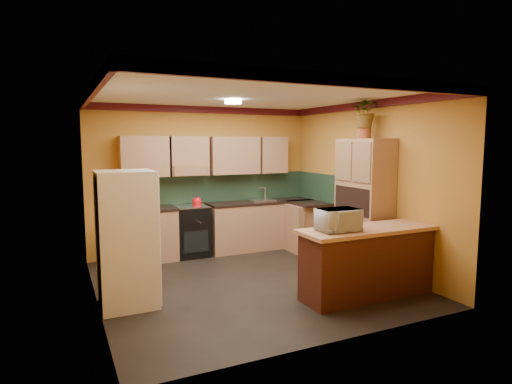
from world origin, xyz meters
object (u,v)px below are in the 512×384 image
at_px(base_cabinets_back, 224,229).
at_px(pantry, 364,206).
at_px(stove, 191,231).
at_px(breakfast_bar, 367,264).
at_px(microwave, 338,220).
at_px(fridge, 127,239).

bearing_deg(base_cabinets_back, pantry, -52.85).
height_order(stove, breakfast_bar, stove).
relative_size(stove, microwave, 1.78).
height_order(fridge, microwave, fridge).
height_order(base_cabinets_back, stove, stove).
bearing_deg(fridge, breakfast_bar, -19.21).
bearing_deg(fridge, microwave, -22.63).
distance_m(base_cabinets_back, fridge, 2.86).
bearing_deg(base_cabinets_back, microwave, -82.19).
height_order(fridge, pantry, pantry).
relative_size(stove, breakfast_bar, 0.51).
distance_m(base_cabinets_back, breakfast_bar, 3.12).
bearing_deg(fridge, pantry, -1.58).
distance_m(base_cabinets_back, stove, 0.63).
bearing_deg(breakfast_bar, fridge, 160.79).
height_order(base_cabinets_back, fridge, fridge).
height_order(base_cabinets_back, microwave, microwave).
xyz_separation_m(base_cabinets_back, pantry, (1.57, -2.07, 0.61)).
bearing_deg(breakfast_bar, microwave, 180.00).
bearing_deg(stove, base_cabinets_back, 0.00).
distance_m(fridge, breakfast_bar, 3.12).
distance_m(pantry, breakfast_bar, 1.29).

